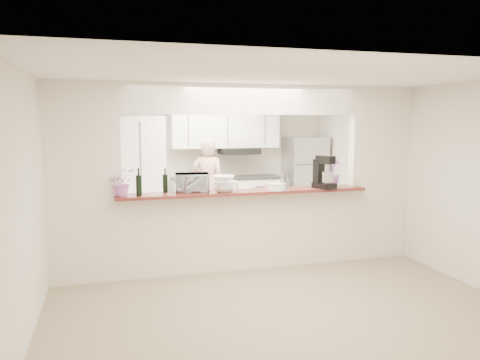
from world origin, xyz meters
name	(u,v)px	position (x,y,z in m)	size (l,w,h in m)	color
floor	(244,268)	(0.00, 0.00, 0.00)	(6.00, 6.00, 0.00)	gray
tile_overlay	(218,240)	(0.00, 1.55, 0.01)	(5.00, 2.90, 0.01)	beige
partition	(244,161)	(0.00, 0.00, 1.48)	(5.00, 0.15, 2.50)	#EEE4D0
bar_counter	(244,227)	(0.00, 0.00, 0.58)	(3.40, 0.38, 1.09)	#EEE4D0
kitchen_cabinets	(194,176)	(-0.19, 2.72, 0.97)	(3.15, 0.62, 2.25)	white
refrigerator	(305,179)	(2.05, 2.65, 0.85)	(0.75, 0.70, 1.70)	#B5B5BB
flower_left	(122,182)	(-1.60, -0.08, 1.26)	(0.31, 0.27, 0.35)	pink
wine_bottle_a	(165,183)	(-1.05, 0.07, 1.22)	(0.06, 0.06, 0.32)	black
wine_bottle_b	(139,185)	(-1.40, -0.12, 1.23)	(0.07, 0.07, 0.35)	black
toaster_oven	(192,183)	(-0.70, 0.05, 1.21)	(0.44, 0.30, 0.24)	#ADACB1
serving_bowls	(224,184)	(-0.30, -0.08, 1.19)	(0.28, 0.28, 0.21)	white
plate_stack_a	(227,186)	(-0.23, 0.03, 1.15)	(0.28, 0.28, 0.13)	white
plate_stack_b	(276,187)	(0.42, -0.11, 1.14)	(0.26, 0.26, 0.09)	white
red_bowl	(232,187)	(-0.15, 0.08, 1.13)	(0.16, 0.16, 0.07)	maroon
tan_bowl	(270,186)	(0.40, 0.08, 1.13)	(0.15, 0.15, 0.07)	beige
utensil_caddy	(279,183)	(0.45, -0.15, 1.19)	(0.28, 0.20, 0.24)	silver
stand_mixer	(324,174)	(1.11, -0.14, 1.29)	(0.29, 0.35, 0.45)	black
flower_right	(332,172)	(1.30, 0.00, 1.30)	(0.24, 0.24, 0.43)	#A461B5
person	(208,185)	(-0.01, 2.30, 0.85)	(0.62, 0.41, 1.70)	tan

